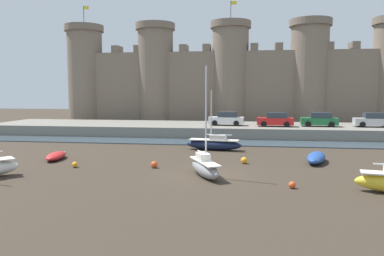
# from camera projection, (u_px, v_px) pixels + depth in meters

# --- Properties ---
(ground_plane) EXTENTS (160.00, 160.00, 0.00)m
(ground_plane) POSITION_uv_depth(u_px,v_px,m) (208.00, 174.00, 24.16)
(ground_plane) COLOR #382D23
(water_channel) EXTENTS (80.00, 4.50, 0.10)m
(water_channel) POSITION_uv_depth(u_px,v_px,m) (222.00, 142.00, 38.68)
(water_channel) COLOR #3D4C56
(water_channel) RESTS_ON ground
(quay_road) EXTENTS (58.03, 10.00, 1.27)m
(quay_road) POSITION_uv_depth(u_px,v_px,m) (226.00, 130.00, 45.76)
(quay_road) COLOR slate
(quay_road) RESTS_ON ground
(castle) EXTENTS (52.07, 6.04, 18.63)m
(castle) POSITION_uv_depth(u_px,v_px,m) (230.00, 79.00, 56.45)
(castle) COLOR #7A6B5B
(castle) RESTS_ON ground
(rowboat_foreground_centre) EXTENTS (2.32, 4.09, 0.78)m
(rowboat_foreground_centre) POSITION_uv_depth(u_px,v_px,m) (316.00, 157.00, 28.03)
(rowboat_foreground_centre) COLOR #234793
(rowboat_foreground_centre) RESTS_ON ground
(sailboat_foreground_right) EXTENTS (5.25, 2.03, 5.43)m
(sailboat_foreground_right) POSITION_uv_depth(u_px,v_px,m) (214.00, 144.00, 34.01)
(sailboat_foreground_right) COLOR #141E3D
(sailboat_foreground_right) RESTS_ON ground
(rowboat_midflat_right) EXTENTS (1.68, 3.28, 0.58)m
(rowboat_midflat_right) POSITION_uv_depth(u_px,v_px,m) (56.00, 156.00, 29.31)
(rowboat_midflat_right) COLOR red
(rowboat_midflat_right) RESTS_ON ground
(sailboat_foreground_left) EXTENTS (2.69, 4.20, 6.91)m
(sailboat_foreground_left) POSITION_uv_depth(u_px,v_px,m) (205.00, 167.00, 23.52)
(sailboat_foreground_left) COLOR gray
(sailboat_foreground_left) RESTS_ON ground
(mooring_buoy_off_centre) EXTENTS (0.49, 0.49, 0.49)m
(mooring_buoy_off_centre) POSITION_uv_depth(u_px,v_px,m) (244.00, 160.00, 27.72)
(mooring_buoy_off_centre) COLOR orange
(mooring_buoy_off_centre) RESTS_ON ground
(mooring_buoy_mid_mud) EXTENTS (0.39, 0.39, 0.39)m
(mooring_buoy_mid_mud) POSITION_uv_depth(u_px,v_px,m) (292.00, 185.00, 20.70)
(mooring_buoy_mid_mud) COLOR #E04C1E
(mooring_buoy_mid_mud) RESTS_ON ground
(mooring_buoy_near_channel) EXTENTS (0.47, 0.47, 0.47)m
(mooring_buoy_near_channel) POSITION_uv_depth(u_px,v_px,m) (154.00, 165.00, 26.18)
(mooring_buoy_near_channel) COLOR #E04C1E
(mooring_buoy_near_channel) RESTS_ON ground
(mooring_buoy_near_shore) EXTENTS (0.41, 0.41, 0.41)m
(mooring_buoy_near_shore) POSITION_uv_depth(u_px,v_px,m) (75.00, 165.00, 26.34)
(mooring_buoy_near_shore) COLOR orange
(mooring_buoy_near_shore) RESTS_ON ground
(car_quay_west) EXTENTS (4.20, 2.07, 1.62)m
(car_quay_west) POSITION_uv_depth(u_px,v_px,m) (227.00, 119.00, 44.54)
(car_quay_west) COLOR silver
(car_quay_west) RESTS_ON quay_road
(car_quay_centre_west) EXTENTS (4.20, 2.07, 1.62)m
(car_quay_centre_west) POSITION_uv_depth(u_px,v_px,m) (276.00, 120.00, 43.18)
(car_quay_centre_west) COLOR red
(car_quay_centre_west) RESTS_ON quay_road
(car_quay_centre_east) EXTENTS (4.20, 2.07, 1.62)m
(car_quay_centre_east) POSITION_uv_depth(u_px,v_px,m) (319.00, 120.00, 43.20)
(car_quay_centre_east) COLOR #1E6638
(car_quay_centre_east) RESTS_ON quay_road
(car_quay_east) EXTENTS (4.20, 2.07, 1.62)m
(car_quay_east) POSITION_uv_depth(u_px,v_px,m) (373.00, 120.00, 42.47)
(car_quay_east) COLOR #B2B5B7
(car_quay_east) RESTS_ON quay_road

